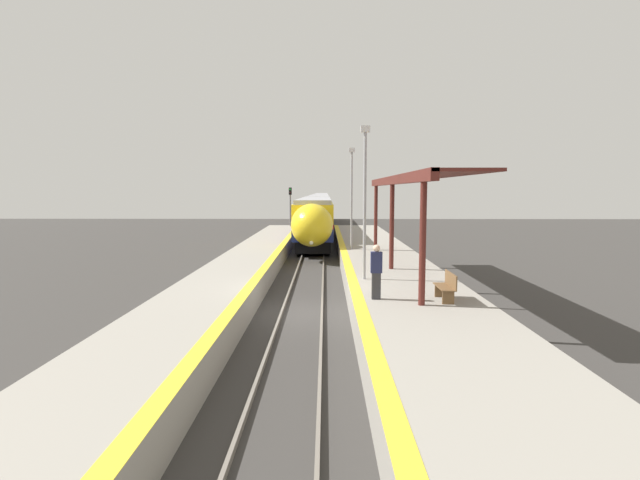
{
  "coord_description": "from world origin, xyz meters",
  "views": [
    {
      "loc": [
        0.85,
        -17.67,
        4.44
      ],
      "look_at": [
        0.59,
        5.08,
        2.17
      ],
      "focal_mm": 28.0,
      "sensor_mm": 36.0,
      "label": 1
    }
  ],
  "objects": [
    {
      "name": "platform_right",
      "position": [
        3.83,
        0.0,
        0.49
      ],
      "size": [
        4.28,
        64.0,
        0.98
      ],
      "color": "gray",
      "rests_on": "ground_plane"
    },
    {
      "name": "ground_plane",
      "position": [
        0.0,
        0.0,
        0.0
      ],
      "size": [
        120.0,
        120.0,
        0.0
      ],
      "primitive_type": "plane",
      "color": "#383533"
    },
    {
      "name": "platform_left",
      "position": [
        -3.24,
        0.0,
        0.49
      ],
      "size": [
        3.08,
        64.0,
        0.98
      ],
      "color": "gray",
      "rests_on": "ground_plane"
    },
    {
      "name": "train",
      "position": [
        0.0,
        56.24,
        2.18
      ],
      "size": [
        2.75,
        89.55,
        3.81
      ],
      "color": "black",
      "rests_on": "ground_plane"
    },
    {
      "name": "rail_right",
      "position": [
        0.72,
        0.0,
        0.07
      ],
      "size": [
        0.08,
        90.0,
        0.15
      ],
      "primitive_type": "cube",
      "color": "slate",
      "rests_on": "ground_plane"
    },
    {
      "name": "platform_bench",
      "position": [
        4.68,
        -2.14,
        1.44
      ],
      "size": [
        0.44,
        1.4,
        0.89
      ],
      "color": "brown",
      "rests_on": "platform_right"
    },
    {
      "name": "station_canopy",
      "position": [
        4.34,
        4.23,
        4.78
      ],
      "size": [
        2.02,
        17.03,
        4.08
      ],
      "color": "#511E19",
      "rests_on": "platform_right"
    },
    {
      "name": "lamppost_mid",
      "position": [
        2.37,
        11.59,
        4.33
      ],
      "size": [
        0.36,
        0.2,
        5.92
      ],
      "color": "#9E9EA3",
      "rests_on": "platform_right"
    },
    {
      "name": "lamppost_near",
      "position": [
        2.37,
        1.69,
        4.33
      ],
      "size": [
        0.36,
        0.2,
        5.92
      ],
      "color": "#9E9EA3",
      "rests_on": "platform_right"
    },
    {
      "name": "railway_signal",
      "position": [
        -2.59,
        30.9,
        2.86
      ],
      "size": [
        0.28,
        0.28,
        4.72
      ],
      "color": "#59595E",
      "rests_on": "ground_plane"
    },
    {
      "name": "person_waiting",
      "position": [
        2.47,
        -1.94,
        1.89
      ],
      "size": [
        0.36,
        0.23,
        1.75
      ],
      "color": "#333338",
      "rests_on": "platform_right"
    },
    {
      "name": "rail_left",
      "position": [
        -0.72,
        0.0,
        0.07
      ],
      "size": [
        0.08,
        90.0,
        0.15
      ],
      "primitive_type": "cube",
      "color": "slate",
      "rests_on": "ground_plane"
    }
  ]
}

